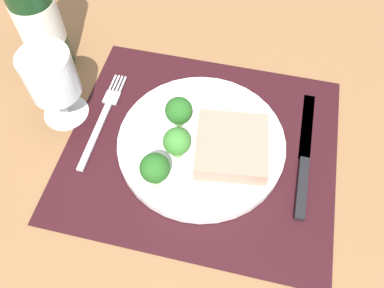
# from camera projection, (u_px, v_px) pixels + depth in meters

# --- Properties ---
(ground_plane) EXTENTS (1.40, 1.10, 0.03)m
(ground_plane) POSITION_uv_depth(u_px,v_px,m) (201.00, 152.00, 0.62)
(ground_plane) COLOR brown
(placemat) EXTENTS (0.41, 0.36, 0.00)m
(placemat) POSITION_uv_depth(u_px,v_px,m) (201.00, 146.00, 0.61)
(placemat) COLOR black
(placemat) RESTS_ON ground_plane
(plate) EXTENTS (0.26, 0.26, 0.02)m
(plate) POSITION_uv_depth(u_px,v_px,m) (201.00, 143.00, 0.60)
(plate) COLOR white
(plate) RESTS_ON placemat
(steak) EXTENTS (0.12, 0.12, 0.03)m
(steak) POSITION_uv_depth(u_px,v_px,m) (232.00, 146.00, 0.57)
(steak) COLOR tan
(steak) RESTS_ON plate
(broccoli_near_fork) EXTENTS (0.04, 0.04, 0.05)m
(broccoli_near_fork) POSITION_uv_depth(u_px,v_px,m) (177.00, 142.00, 0.56)
(broccoli_near_fork) COLOR #6B994C
(broccoli_near_fork) RESTS_ON plate
(broccoli_near_steak) EXTENTS (0.04, 0.04, 0.06)m
(broccoli_near_steak) POSITION_uv_depth(u_px,v_px,m) (155.00, 168.00, 0.53)
(broccoli_near_steak) COLOR #5B8942
(broccoli_near_steak) RESTS_ON plate
(broccoli_front_edge) EXTENTS (0.04, 0.04, 0.05)m
(broccoli_front_edge) POSITION_uv_depth(u_px,v_px,m) (179.00, 111.00, 0.59)
(broccoli_front_edge) COLOR #5B8942
(broccoli_front_edge) RESTS_ON plate
(fork) EXTENTS (0.02, 0.19, 0.01)m
(fork) POSITION_uv_depth(u_px,v_px,m) (103.00, 118.00, 0.63)
(fork) COLOR silver
(fork) RESTS_ON placemat
(knife) EXTENTS (0.02, 0.23, 0.01)m
(knife) POSITION_uv_depth(u_px,v_px,m) (304.00, 162.00, 0.59)
(knife) COLOR black
(knife) RESTS_ON placemat
(wine_bottle) EXTENTS (0.07, 0.07, 0.31)m
(wine_bottle) POSITION_uv_depth(u_px,v_px,m) (35.00, 13.00, 0.62)
(wine_bottle) COLOR #143819
(wine_bottle) RESTS_ON ground_plane
(wine_glass) EXTENTS (0.08, 0.08, 0.13)m
(wine_glass) POSITION_uv_depth(u_px,v_px,m) (51.00, 79.00, 0.58)
(wine_glass) COLOR silver
(wine_glass) RESTS_ON ground_plane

